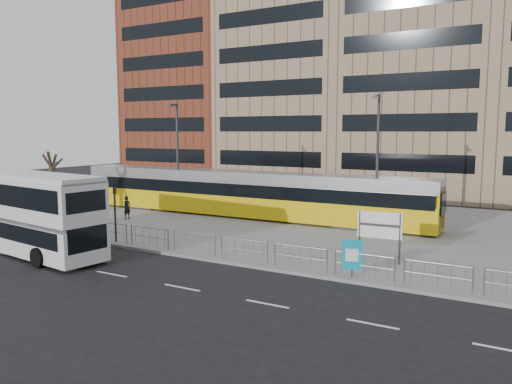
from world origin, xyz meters
The scene contains 15 objects.
ground centered at (0.00, 0.00, 0.00)m, with size 120.00×120.00×0.00m, color black.
plaza centered at (0.00, 12.00, 0.07)m, with size 64.00×24.00×0.15m, color slate.
kerb centered at (0.00, 0.05, 0.07)m, with size 64.00×0.25×0.17m, color gray.
building_row centered at (1.55, 34.27, 12.91)m, with size 70.40×18.40×31.20m.
pedestrian_barrier centered at (2.00, 0.50, 0.98)m, with size 32.07×0.07×1.10m.
road_markings centered at (1.00, -4.00, 0.01)m, with size 62.00×0.12×0.01m, color white.
double_decker_bus centered at (-8.77, -3.27, 2.31)m, with size 10.93×3.86×4.28m.
tram centered at (-4.52, 11.52, 1.83)m, with size 28.39×2.97×3.34m.
station_sign centered at (8.10, 3.48, 1.85)m, with size 2.14×0.21×2.46m.
ad_panel centered at (7.80, 0.40, 1.11)m, with size 0.84×0.36×1.64m.
pedestrian centered at (-10.99, 6.39, 0.98)m, with size 0.60×0.40×1.66m, color black.
traffic_light_west centered at (-6.22, 0.50, 2.12)m, with size 0.21×0.24×3.10m.
lamp_post_west centered at (-9.67, 10.55, 4.76)m, with size 0.45×1.04×8.46m.
lamp_post_east centered at (5.72, 11.14, 4.84)m, with size 0.45×1.04×8.63m.
bare_tree centered at (-16.48, 4.51, 5.09)m, with size 4.19×4.19×6.86m.
Camera 1 is at (14.48, -19.90, 6.43)m, focal length 35.00 mm.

